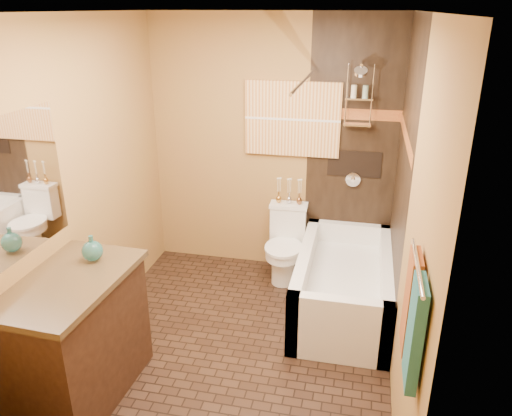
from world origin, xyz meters
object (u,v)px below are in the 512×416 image
(bathtub, at_px, (343,289))
(toilet, at_px, (285,244))
(sunset_painting, at_px, (292,119))
(vanity, at_px, (75,338))

(bathtub, height_order, toilet, toilet)
(bathtub, bearing_deg, toilet, 141.59)
(sunset_painting, height_order, vanity, sunset_painting)
(bathtub, distance_m, vanity, 2.26)
(vanity, bearing_deg, bathtub, 42.43)
(sunset_painting, relative_size, bathtub, 0.60)
(vanity, bearing_deg, sunset_painting, 65.16)
(bathtub, relative_size, toilet, 2.05)
(sunset_painting, relative_size, toilet, 1.23)
(sunset_painting, height_order, toilet, sunset_painting)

